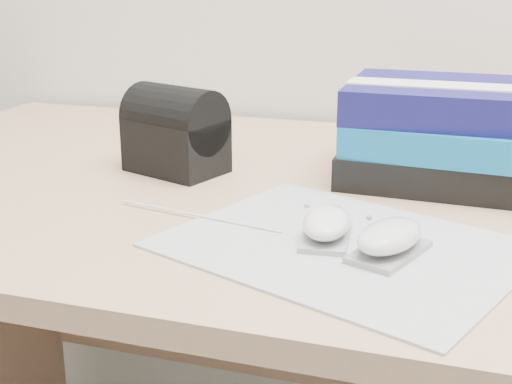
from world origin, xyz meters
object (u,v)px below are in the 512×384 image
(mouse_rear, at_px, (326,225))
(book_stack, at_px, (449,133))
(pouch, at_px, (175,131))
(mouse_front, at_px, (390,239))
(desk, at_px, (371,329))

(mouse_rear, xyz_separation_m, book_stack, (0.11, 0.28, 0.05))
(mouse_rear, relative_size, book_stack, 0.34)
(pouch, bearing_deg, mouse_front, -33.48)
(desk, distance_m, mouse_front, 0.37)
(desk, xyz_separation_m, mouse_rear, (-0.02, -0.25, 0.25))
(mouse_rear, height_order, mouse_front, mouse_front)
(desk, relative_size, pouch, 10.25)
(desk, relative_size, mouse_rear, 16.35)
(mouse_rear, height_order, pouch, pouch)
(pouch, bearing_deg, book_stack, 11.68)
(mouse_front, relative_size, pouch, 0.71)
(book_stack, bearing_deg, desk, -160.78)
(book_stack, relative_size, pouch, 1.83)
(desk, relative_size, book_stack, 5.60)
(book_stack, xyz_separation_m, pouch, (-0.37, -0.08, -0.01))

